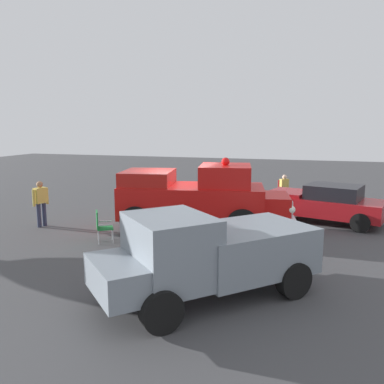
{
  "coord_description": "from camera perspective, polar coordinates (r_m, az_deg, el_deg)",
  "views": [
    {
      "loc": [
        4.59,
        -13.49,
        3.69
      ],
      "look_at": [
        0.66,
        -0.4,
        1.38
      ],
      "focal_mm": 37.35,
      "sensor_mm": 36.0,
      "label": 1
    }
  ],
  "objects": [
    {
      "name": "ground_plane",
      "position": [
        14.72,
        -2.0,
        -4.91
      ],
      "size": [
        60.0,
        60.0,
        0.0
      ],
      "primitive_type": "plane",
      "color": "#424244"
    },
    {
      "name": "vintage_fire_truck",
      "position": [
        13.86,
        0.96,
        -0.75
      ],
      "size": [
        6.23,
        3.24,
        2.59
      ],
      "color": "black",
      "rests_on": "ground"
    },
    {
      "name": "classic_hot_rod",
      "position": [
        16.02,
        18.34,
        -1.47
      ],
      "size": [
        4.71,
        3.01,
        1.46
      ],
      "color": "black",
      "rests_on": "ground"
    },
    {
      "name": "parked_pickup",
      "position": [
        8.57,
        2.33,
        -8.75
      ],
      "size": [
        4.67,
        4.67,
        1.9
      ],
      "color": "black",
      "rests_on": "ground"
    },
    {
      "name": "lawn_chair_near_truck",
      "position": [
        19.98,
        12.94,
        0.45
      ],
      "size": [
        0.69,
        0.69,
        1.02
      ],
      "color": "#B7BABF",
      "rests_on": "ground"
    },
    {
      "name": "lawn_chair_by_car",
      "position": [
        15.25,
        -8.5,
        -2.22
      ],
      "size": [
        0.66,
        0.66,
        1.02
      ],
      "color": "#B7BABF",
      "rests_on": "ground"
    },
    {
      "name": "lawn_chair_spare",
      "position": [
        12.92,
        -12.84,
        -4.51
      ],
      "size": [
        0.68,
        0.68,
        1.02
      ],
      "color": "#B7BABF",
      "rests_on": "ground"
    },
    {
      "name": "spectator_seated",
      "position": [
        19.86,
        13.16,
        0.7
      ],
      "size": [
        0.62,
        0.65,
        1.29
      ],
      "color": "#383842",
      "rests_on": "ground"
    },
    {
      "name": "spectator_standing",
      "position": [
        15.48,
        -20.79,
        -1.16
      ],
      "size": [
        0.38,
        0.64,
        1.68
      ],
      "color": "#2D334C",
      "rests_on": "ground"
    },
    {
      "name": "traffic_cone",
      "position": [
        10.32,
        -7.16,
        -9.59
      ],
      "size": [
        0.4,
        0.4,
        0.64
      ],
      "color": "orange",
      "rests_on": "ground"
    }
  ]
}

